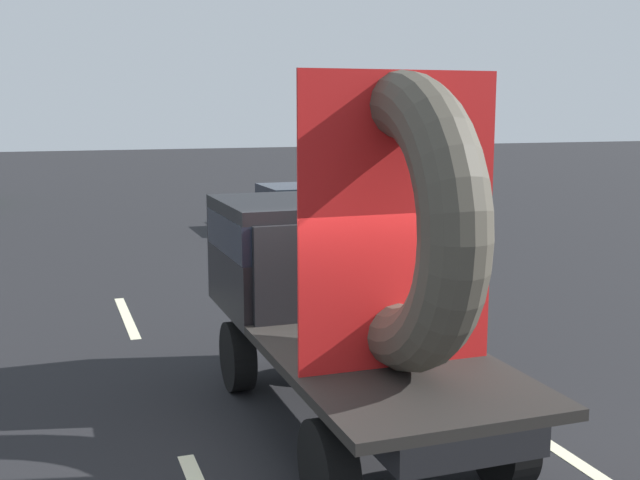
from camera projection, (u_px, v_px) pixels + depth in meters
ground_plane at (361, 451)px, 8.02m from camera, size 120.00×120.00×0.00m
flatbed_truck at (339, 266)px, 8.60m from camera, size 2.02×5.20×3.76m
distant_sedan at (290, 206)px, 22.44m from camera, size 1.65×3.86×1.26m
lane_dash_left_far at (127, 317)px, 13.12m from camera, size 0.16×2.73×0.01m
lane_dash_right_near at (586, 468)px, 7.61m from camera, size 0.16×2.84×0.01m
lane_dash_right_far at (319, 292)px, 14.87m from camera, size 0.16×2.96×0.01m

